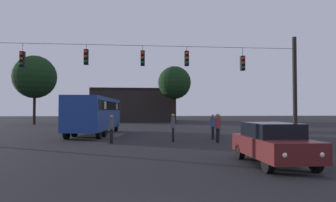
% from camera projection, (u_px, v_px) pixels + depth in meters
% --- Properties ---
extents(ground_plane, '(168.00, 168.00, 0.00)m').
position_uv_depth(ground_plane, '(137.00, 132.00, 29.01)').
color(ground_plane, black).
rests_on(ground_plane, ground).
extents(overhead_signal_span, '(21.10, 0.44, 6.86)m').
position_uv_depth(overhead_signal_span, '(137.00, 78.00, 19.60)').
color(overhead_signal_span, black).
rests_on(overhead_signal_span, ground).
extents(city_bus, '(3.35, 11.16, 3.00)m').
position_uv_depth(city_bus, '(96.00, 112.00, 25.64)').
color(city_bus, navy).
rests_on(city_bus, ground).
extents(car_near_right, '(1.88, 4.37, 1.52)m').
position_uv_depth(car_near_right, '(273.00, 143.00, 11.39)').
color(car_near_right, '#511919').
rests_on(car_near_right, ground).
extents(pedestrian_crossing_left, '(0.28, 0.38, 1.71)m').
position_uv_depth(pedestrian_crossing_left, '(213.00, 125.00, 21.44)').
color(pedestrian_crossing_left, black).
rests_on(pedestrian_crossing_left, ground).
extents(pedestrian_crossing_center, '(0.32, 0.41, 1.72)m').
position_uv_depth(pedestrian_crossing_center, '(219.00, 123.00, 24.07)').
color(pedestrian_crossing_center, black).
rests_on(pedestrian_crossing_center, ground).
extents(pedestrian_crossing_right, '(0.29, 0.39, 1.78)m').
position_uv_depth(pedestrian_crossing_right, '(218.00, 126.00, 19.24)').
color(pedestrian_crossing_right, black).
rests_on(pedestrian_crossing_right, ground).
extents(pedestrian_near_bus, '(0.26, 0.38, 1.78)m').
position_uv_depth(pedestrian_near_bus, '(173.00, 126.00, 19.54)').
color(pedestrian_near_bus, black).
rests_on(pedestrian_near_bus, ground).
extents(pedestrian_trailing, '(0.34, 0.42, 1.71)m').
position_uv_depth(pedestrian_trailing, '(111.00, 127.00, 18.72)').
color(pedestrian_trailing, black).
rests_on(pedestrian_trailing, ground).
extents(corner_building, '(14.36, 13.21, 5.80)m').
position_uv_depth(corner_building, '(133.00, 106.00, 58.61)').
color(corner_building, black).
rests_on(corner_building, ground).
extents(tree_left_silhouette, '(5.05, 5.05, 8.78)m').
position_uv_depth(tree_left_silhouette, '(174.00, 83.00, 47.84)').
color(tree_left_silhouette, black).
rests_on(tree_left_silhouette, ground).
extents(tree_behind_building, '(6.09, 6.09, 9.82)m').
position_uv_depth(tree_behind_building, '(35.00, 77.00, 44.44)').
color(tree_behind_building, black).
rests_on(tree_behind_building, ground).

